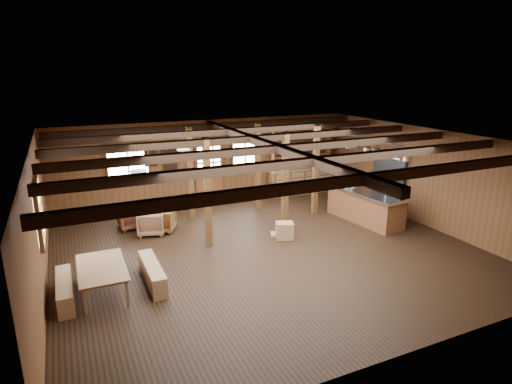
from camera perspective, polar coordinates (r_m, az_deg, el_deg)
room at (r=10.28m, az=1.65°, el=-0.78°), size 10.04×9.04×2.84m
ceiling_joists at (r=10.15m, az=1.27°, el=6.42°), size 9.80×8.82×0.18m
timber_posts at (r=12.31m, az=-0.45°, el=2.07°), size 3.95×2.35×2.80m
back_door at (r=14.40m, az=-6.21°, el=1.92°), size 1.02×0.08×2.15m
window_back_left at (r=13.68m, az=-16.70°, el=3.67°), size 1.32×0.06×1.32m
window_back_right at (r=14.71m, az=-1.48°, el=5.17°), size 1.02×0.06×1.32m
window_left at (r=9.75m, az=-27.00°, el=-2.32°), size 0.14×1.24×1.32m
notice_boards at (r=13.86m, az=-12.21°, el=4.30°), size 1.08×0.03×0.90m
back_counter at (r=15.63m, az=6.01°, el=1.99°), size 2.55×0.60×2.45m
pendant_lamps at (r=10.27m, az=-12.20°, el=3.74°), size 1.86×2.36×0.66m
pot_rack at (r=12.13m, az=14.78°, el=5.62°), size 0.37×3.00×0.42m
kitchen_island at (r=13.08m, az=14.33°, el=-1.79°), size 1.17×2.59×1.20m
step_stool at (r=11.48m, az=3.82°, el=-5.16°), size 0.61×0.52×0.46m
commercial_range at (r=14.11m, az=16.31°, el=-0.10°), size 0.78×1.50×1.85m
dining_table at (r=9.34m, az=-19.53°, el=-10.91°), size 0.93×1.65×0.58m
bench_wall at (r=9.37m, az=-24.14°, el=-11.88°), size 0.29×1.54×0.42m
bench_aisle at (r=9.47m, az=-13.65°, el=-10.49°), size 0.30×1.61×0.44m
armchair_a at (r=12.71m, az=-16.19°, el=-3.06°), size 0.81×0.83×0.71m
armchair_b at (r=12.25m, az=-12.47°, el=-3.64°), size 0.94×0.95×0.66m
armchair_c at (r=12.09m, az=-13.81°, el=-4.00°), size 0.87×0.88×0.65m
counter_pot at (r=13.74m, az=12.15°, el=1.64°), size 0.33×0.33×0.20m
bowl at (r=13.01m, az=12.59°, el=0.49°), size 0.35×0.35×0.07m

